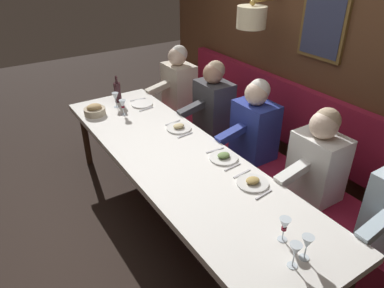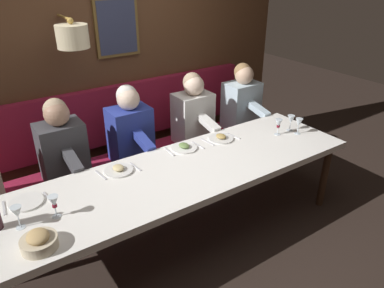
% 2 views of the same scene
% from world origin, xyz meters
% --- Properties ---
extents(ground_plane, '(12.00, 12.00, 0.00)m').
position_xyz_m(ground_plane, '(0.00, 0.00, 0.00)').
color(ground_plane, black).
extents(dining_table, '(0.90, 3.19, 0.74)m').
position_xyz_m(dining_table, '(0.00, 0.00, 0.68)').
color(dining_table, white).
rests_on(dining_table, ground_plane).
extents(banquette_bench, '(0.52, 3.39, 0.45)m').
position_xyz_m(banquette_bench, '(0.89, 0.00, 0.23)').
color(banquette_bench, maroon).
rests_on(banquette_bench, ground_plane).
extents(back_wall_panel, '(0.59, 4.59, 2.90)m').
position_xyz_m(back_wall_panel, '(1.46, 0.00, 1.36)').
color(back_wall_panel, '#51331E').
rests_on(back_wall_panel, ground_plane).
extents(diner_nearest, '(0.60, 0.40, 0.79)m').
position_xyz_m(diner_nearest, '(0.88, -1.43, 0.82)').
color(diner_nearest, silver).
rests_on(diner_nearest, banquette_bench).
extents(diner_near, '(0.60, 0.40, 0.79)m').
position_xyz_m(diner_near, '(0.88, -0.73, 0.82)').
color(diner_near, white).
rests_on(diner_near, banquette_bench).
extents(diner_middle, '(0.60, 0.40, 0.79)m').
position_xyz_m(diner_middle, '(0.88, 0.03, 0.82)').
color(diner_middle, '#283893').
rests_on(diner_middle, banquette_bench).
extents(diner_far, '(0.60, 0.40, 0.79)m').
position_xyz_m(diner_far, '(0.88, 0.71, 0.82)').
color(diner_far, '#3D3D42').
rests_on(diner_far, banquette_bench).
extents(place_setting_0, '(0.24, 0.32, 0.05)m').
position_xyz_m(place_setting_0, '(0.27, -0.64, 0.75)').
color(place_setting_0, silver).
rests_on(place_setting_0, dining_table).
extents(place_setting_1, '(0.24, 0.32, 0.01)m').
position_xyz_m(place_setting_1, '(0.24, 1.16, 0.75)').
color(place_setting_1, white).
rests_on(place_setting_1, dining_table).
extents(place_setting_2, '(0.24, 0.32, 0.05)m').
position_xyz_m(place_setting_2, '(0.27, 0.43, 0.75)').
color(place_setting_2, silver).
rests_on(place_setting_2, dining_table).
extents(place_setting_3, '(0.24, 0.32, 0.05)m').
position_xyz_m(place_setting_3, '(0.31, -0.23, 0.75)').
color(place_setting_3, white).
rests_on(place_setting_3, dining_table).
extents(wine_glass_0, '(0.07, 0.07, 0.16)m').
position_xyz_m(wine_glass_0, '(-0.03, 1.25, 0.86)').
color(wine_glass_0, silver).
rests_on(wine_glass_0, dining_table).
extents(wine_glass_1, '(0.07, 0.07, 0.16)m').
position_xyz_m(wine_glass_1, '(0.04, -1.17, 0.86)').
color(wine_glass_1, silver).
rests_on(wine_glass_1, dining_table).
extents(wine_glass_2, '(0.07, 0.07, 0.16)m').
position_xyz_m(wine_glass_2, '(0.04, -1.34, 0.86)').
color(wine_glass_2, silver).
rests_on(wine_glass_2, dining_table).
extents(wine_glass_3, '(0.07, 0.07, 0.16)m').
position_xyz_m(wine_glass_3, '(-0.04, 1.03, 0.86)').
color(wine_glass_3, silver).
rests_on(wine_glass_3, dining_table).
extents(wine_glass_4, '(0.07, 0.07, 0.16)m').
position_xyz_m(wine_glass_4, '(-0.06, -1.35, 0.86)').
color(wine_glass_4, silver).
rests_on(wine_glass_4, dining_table).
extents(bread_bowl, '(0.22, 0.22, 0.12)m').
position_xyz_m(bread_bowl, '(-0.29, 1.19, 0.79)').
color(bread_bowl, beige).
rests_on(bread_bowl, dining_table).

